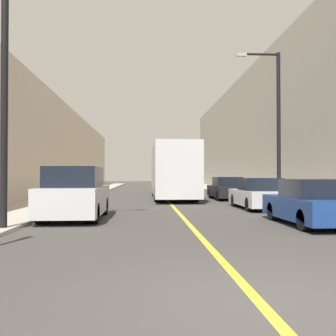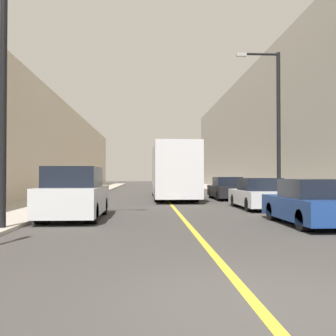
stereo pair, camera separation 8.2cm
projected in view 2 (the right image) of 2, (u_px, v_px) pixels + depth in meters
name	position (u px, v px, depth m)	size (l,w,h in m)	color
ground_plane	(254.00, 303.00, 4.80)	(200.00, 200.00, 0.00)	#3F3D3A
sidewalk_left	(83.00, 192.00, 34.37)	(3.58, 72.00, 0.10)	#B2AA9E
sidewalk_right	(237.00, 192.00, 35.13)	(3.58, 72.00, 0.10)	#B2AA9E
building_row_left	(40.00, 146.00, 34.24)	(4.00, 72.00, 8.15)	beige
building_row_right	(279.00, 127.00, 35.45)	(4.00, 72.00, 11.94)	gray
road_center_line	(161.00, 193.00, 34.75)	(0.16, 72.00, 0.01)	gold
bus	(172.00, 171.00, 26.63)	(2.58, 11.87, 3.48)	silver
parked_suv_left	(75.00, 195.00, 14.01)	(1.97, 4.70, 1.86)	silver
car_right_near	(311.00, 204.00, 12.25)	(1.79, 4.31, 1.44)	navy
car_right_mid	(258.00, 195.00, 18.17)	(1.84, 4.46, 1.44)	silver
car_right_far	(227.00, 189.00, 25.35)	(1.76, 4.67, 1.46)	black
street_lamp_left	(9.00, 59.00, 11.04)	(2.24, 0.24, 8.45)	black
street_lamp_right	(275.00, 118.00, 19.78)	(2.24, 0.24, 7.67)	black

